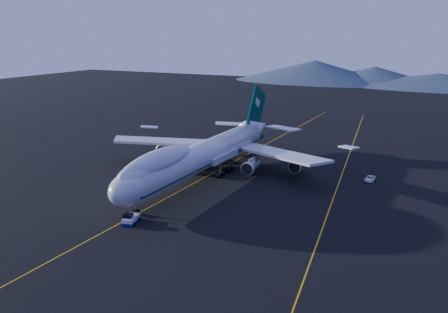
% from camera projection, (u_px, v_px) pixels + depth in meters
% --- Properties ---
extents(ground, '(500.00, 500.00, 0.00)m').
position_uv_depth(ground, '(203.00, 179.00, 118.42)').
color(ground, black).
rests_on(ground, ground).
extents(taxiway_line_main, '(0.25, 220.00, 0.01)m').
position_uv_depth(taxiway_line_main, '(203.00, 178.00, 118.42)').
color(taxiway_line_main, gold).
rests_on(taxiway_line_main, ground).
extents(taxiway_line_side, '(28.08, 198.09, 0.01)m').
position_uv_depth(taxiway_line_side, '(338.00, 184.00, 114.21)').
color(taxiway_line_side, gold).
rests_on(taxiway_line_side, ground).
extents(boeing_747, '(59.62, 72.43, 19.37)m').
position_uv_depth(boeing_747, '(203.00, 155.00, 117.02)').
color(boeing_747, silver).
rests_on(boeing_747, ground).
extents(pushback_tug, '(3.35, 4.73, 1.87)m').
position_uv_depth(pushback_tug, '(131.00, 220.00, 91.15)').
color(pushback_tug, silver).
rests_on(pushback_tug, ground).
extents(service_van, '(2.06, 4.38, 1.21)m').
position_uv_depth(service_van, '(370.00, 179.00, 116.31)').
color(service_van, white).
rests_on(service_van, ground).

